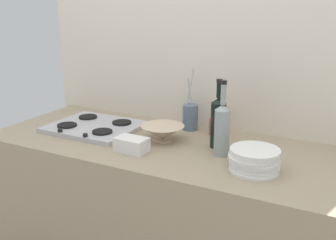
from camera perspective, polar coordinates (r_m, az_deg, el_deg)
The scene contains 10 objects.
counter_block at distance 2.14m, azimuth 0.00°, elevation -14.79°, with size 1.80×0.70×0.90m, color tan.
backsplash_panel at distance 2.19m, azimuth 4.66°, elevation 7.25°, with size 1.90×0.06×2.41m, color beige.
stovetop_hob at distance 2.19m, azimuth -10.31°, elevation -0.93°, with size 0.46×0.39×0.04m.
plate_stack at distance 1.67m, azimuth 12.10°, elevation -5.53°, with size 0.21×0.21×0.09m.
wine_bottle_leftmost at distance 1.78m, azimuth 7.64°, elevation -1.18°, with size 0.07×0.07×0.34m.
wine_bottle_mid_left at distance 1.87m, azimuth 7.08°, elevation -0.17°, with size 0.07×0.07×0.32m.
mixing_bowl at distance 1.97m, azimuth -0.78°, elevation -1.76°, with size 0.21×0.21×0.08m.
butter_dish at distance 1.84m, azimuth -5.16°, elevation -3.50°, with size 0.15×0.09×0.07m, color white.
utensil_crock at distance 2.13m, azimuth 3.19°, elevation 0.57°, with size 0.08×0.08×0.32m.
condiment_jar_front at distance 2.07m, azimuth 6.76°, elevation -0.97°, with size 0.07×0.07×0.08m.
Camera 1 is at (0.85, -1.61, 1.57)m, focal length 43.14 mm.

